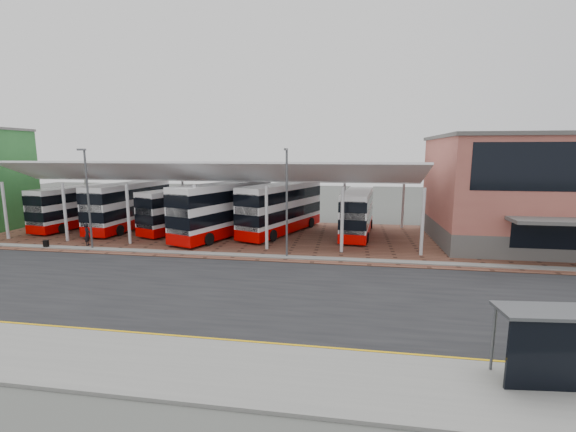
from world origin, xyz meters
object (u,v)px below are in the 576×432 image
object	(u,v)px
terminal	(549,190)
bus_5	(357,213)
bus_1	(130,206)
bus_shelter	(558,341)
bus_2	(184,209)
bus_0	(78,207)
bus_3	(224,210)
bus_4	(282,209)
pedestrian	(87,235)

from	to	relation	value
terminal	bus_5	bearing A→B (deg)	175.02
bus_1	bus_5	size ratio (longest dim) A/B	1.11
bus_1	bus_shelter	world-z (taller)	bus_1
bus_2	bus_0	bearing A→B (deg)	-159.93
bus_2	bus_3	world-z (taller)	bus_3
bus_4	pedestrian	size ratio (longest dim) A/B	6.33
bus_5	bus_shelter	world-z (taller)	bus_5
pedestrian	bus_shelter	world-z (taller)	bus_shelter
bus_2	bus_4	world-z (taller)	bus_4
bus_0	pedestrian	distance (m)	9.85
bus_2	bus_shelter	size ratio (longest dim) A/B	3.17
bus_2	pedestrian	world-z (taller)	bus_2
bus_2	bus_4	size ratio (longest dim) A/B	0.88
terminal	bus_4	world-z (taller)	terminal
bus_4	bus_1	bearing A→B (deg)	-158.17
bus_1	pedestrian	size ratio (longest dim) A/B	6.19
bus_1	bus_2	xyz separation A→B (m)	(5.94, -0.08, -0.24)
terminal	bus_shelter	size ratio (longest dim) A/B	5.63
bus_0	pedestrian	size ratio (longest dim) A/B	5.68
bus_2	pedestrian	distance (m)	9.25
bus_2	pedestrian	xyz separation A→B (m)	(-5.30, -7.50, -1.15)
bus_5	pedestrian	size ratio (longest dim) A/B	5.59
pedestrian	bus_3	bearing A→B (deg)	-79.70
terminal	bus_1	xyz separation A→B (m)	(-38.75, 0.95, -2.28)
bus_shelter	bus_0	bearing A→B (deg)	141.24
bus_0	terminal	bearing A→B (deg)	7.30
bus_0	bus_3	world-z (taller)	bus_3
bus_1	bus_3	distance (m)	10.96
bus_0	bus_1	world-z (taller)	bus_1
bus_2	bus_shelter	world-z (taller)	bus_2
terminal	pedestrian	world-z (taller)	terminal
terminal	bus_0	distance (m)	44.56
terminal	bus_5	world-z (taller)	terminal
bus_1	bus_5	xyz separation A→B (m)	(23.05, 0.42, -0.24)
bus_0	bus_1	distance (m)	5.74
bus_5	bus_shelter	size ratio (longest dim) A/B	3.17
bus_shelter	pedestrian	bearing A→B (deg)	146.00
pedestrian	bus_5	bearing A→B (deg)	-88.85
bus_5	bus_shelter	xyz separation A→B (m)	(6.03, -23.51, -0.43)
bus_4	bus_shelter	size ratio (longest dim) A/B	3.59
bus_5	bus_4	bearing A→B (deg)	-172.11
bus_2	bus_5	world-z (taller)	bus_5
terminal	bus_1	world-z (taller)	terminal
bus_4	bus_2	bearing A→B (deg)	-157.35
terminal	bus_shelter	world-z (taller)	terminal
bus_1	bus_0	bearing A→B (deg)	-174.70
bus_2	pedestrian	bearing A→B (deg)	-105.60
bus_0	pedestrian	world-z (taller)	bus_0
bus_0	bus_3	distance (m)	16.62
bus_4	bus_3	bearing A→B (deg)	-135.46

